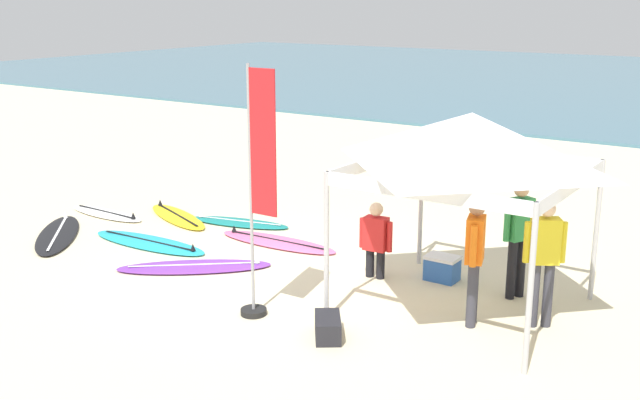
% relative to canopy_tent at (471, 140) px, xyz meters
% --- Properties ---
extents(ground_plane, '(80.00, 80.00, 0.00)m').
position_rel_canopy_tent_xyz_m(ground_plane, '(-2.79, -0.12, -2.39)').
color(ground_plane, beige).
extents(canopy_tent, '(2.86, 2.86, 2.75)m').
position_rel_canopy_tent_xyz_m(canopy_tent, '(0.00, 0.00, 0.00)').
color(canopy_tent, '#B7B7BC').
rests_on(canopy_tent, ground).
extents(surfboard_pink, '(2.39, 0.73, 0.19)m').
position_rel_canopy_tent_xyz_m(surfboard_pink, '(-3.91, 0.90, -2.35)').
color(surfboard_pink, pink).
rests_on(surfboard_pink, ground).
extents(surfboard_purple, '(2.31, 2.07, 0.19)m').
position_rel_canopy_tent_xyz_m(surfboard_purple, '(-4.23, -0.87, -2.35)').
color(surfboard_purple, purple).
rests_on(surfboard_purple, ground).
extents(surfboard_white, '(1.97, 0.58, 0.19)m').
position_rel_canopy_tent_xyz_m(surfboard_white, '(-7.84, 0.46, -2.35)').
color(surfboard_white, white).
rests_on(surfboard_white, ground).
extents(surfboard_yellow, '(2.22, 1.37, 0.19)m').
position_rel_canopy_tent_xyz_m(surfboard_yellow, '(-6.51, 1.09, -2.35)').
color(surfboard_yellow, yellow).
rests_on(surfboard_yellow, ground).
extents(surfboard_cyan, '(2.51, 0.75, 0.19)m').
position_rel_canopy_tent_xyz_m(surfboard_cyan, '(-5.75, -0.39, -2.35)').
color(surfboard_cyan, '#23B2CC').
rests_on(surfboard_cyan, ground).
extents(surfboard_black, '(2.18, 2.25, 0.19)m').
position_rel_canopy_tent_xyz_m(surfboard_black, '(-7.49, -0.98, -2.35)').
color(surfboard_black, black).
rests_on(surfboard_black, ground).
extents(surfboard_teal, '(2.10, 1.00, 0.19)m').
position_rel_canopy_tent_xyz_m(surfboard_teal, '(-5.25, 1.45, -2.35)').
color(surfboard_teal, '#19847F').
rests_on(surfboard_teal, ground).
extents(person_green, '(0.36, 0.50, 1.71)m').
position_rel_canopy_tent_xyz_m(person_green, '(0.44, 0.83, -1.40)').
color(person_green, black).
rests_on(person_green, ground).
extents(person_yellow, '(0.47, 0.38, 1.71)m').
position_rel_canopy_tent_xyz_m(person_yellow, '(1.07, 0.04, -1.40)').
color(person_yellow, '#383842').
rests_on(person_yellow, ground).
extents(person_orange, '(0.32, 0.53, 1.71)m').
position_rel_canopy_tent_xyz_m(person_orange, '(0.30, -0.41, -1.40)').
color(person_orange, '#383842').
rests_on(person_orange, ground).
extents(person_red, '(0.55, 0.25, 1.20)m').
position_rel_canopy_tent_xyz_m(person_red, '(-1.64, 0.41, -1.73)').
color(person_red, black).
rests_on(person_red, ground).
extents(banner_flag, '(0.60, 0.36, 3.40)m').
position_rel_canopy_tent_xyz_m(banner_flag, '(-2.18, -1.77, -0.81)').
color(banner_flag, '#99999E').
rests_on(banner_flag, ground).
extents(gear_bag_near_tent, '(0.61, 0.67, 0.28)m').
position_rel_canopy_tent_xyz_m(gear_bag_near_tent, '(-1.05, -1.82, -2.25)').
color(gear_bag_near_tent, '#232328').
rests_on(gear_bag_near_tent, ground).
extents(cooler_box, '(0.50, 0.36, 0.39)m').
position_rel_canopy_tent_xyz_m(cooler_box, '(-0.73, 0.88, -2.19)').
color(cooler_box, '#2D60B7').
rests_on(cooler_box, ground).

